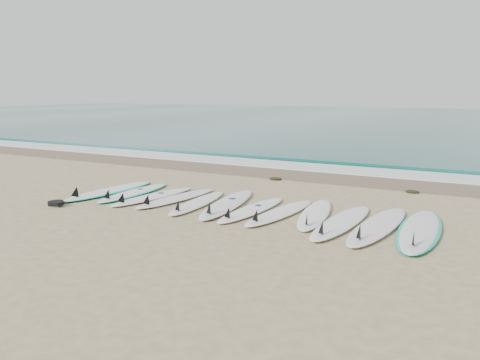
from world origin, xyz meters
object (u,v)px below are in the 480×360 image
at_px(surfboard_11, 420,230).
at_px(leash_coil, 56,203).
at_px(surfboard_0, 109,191).
at_px(surfboard_6, 251,210).

xyz_separation_m(surfboard_11, leash_coil, (-6.93, -1.46, -0.00)).
height_order(surfboard_0, surfboard_11, surfboard_11).
distance_m(surfboard_6, leash_coil, 4.06).
distance_m(surfboard_0, leash_coil, 1.43).
bearing_deg(surfboard_6, surfboard_0, -176.46).
xyz_separation_m(surfboard_0, leash_coil, (-0.10, -1.42, -0.00)).
xyz_separation_m(surfboard_0, surfboard_11, (6.82, 0.03, 0.00)).
height_order(surfboard_0, surfboard_6, surfboard_0).
bearing_deg(surfboard_11, surfboard_6, -179.54).
bearing_deg(leash_coil, surfboard_11, 11.87).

